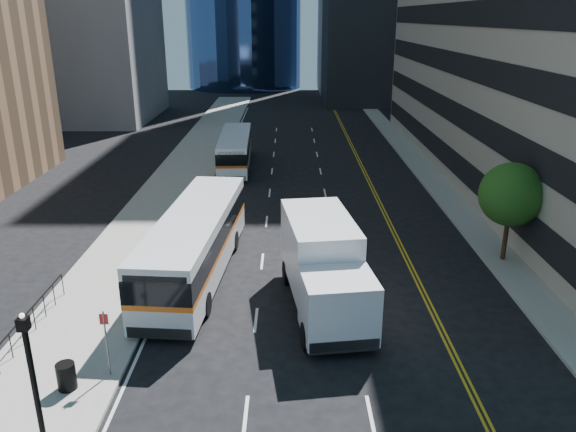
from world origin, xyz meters
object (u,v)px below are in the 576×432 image
at_px(street_tree, 511,195).
at_px(bus_rear, 235,149).
at_px(box_truck, 324,266).
at_px(trash_can, 66,376).
at_px(lamp_post, 34,383).
at_px(bus_front, 196,242).

distance_m(street_tree, bus_rear, 24.96).
xyz_separation_m(box_truck, trash_can, (-8.98, -5.87, -1.39)).
bearing_deg(bus_rear, box_truck, -78.23).
distance_m(lamp_post, trash_can, 3.89).
height_order(lamp_post, trash_can, lamp_post).
distance_m(lamp_post, bus_rear, 33.47).
bearing_deg(bus_front, bus_rear, 94.44).
bearing_deg(bus_front, street_tree, 10.73).
distance_m(bus_front, box_truck, 6.78).
distance_m(street_tree, trash_can, 21.71).
relative_size(bus_rear, trash_can, 11.54).
height_order(bus_front, box_truck, box_truck).
xyz_separation_m(bus_front, trash_can, (-3.00, -9.06, -1.16)).
xyz_separation_m(lamp_post, box_truck, (8.37, 9.08, -0.71)).
relative_size(bus_front, bus_rear, 1.18).
distance_m(lamp_post, bus_front, 12.55).
height_order(bus_rear, trash_can, bus_rear).
relative_size(street_tree, bus_front, 0.40).
bearing_deg(box_truck, bus_rear, 96.06).
bearing_deg(lamp_post, trash_can, 100.63).
distance_m(street_tree, bus_front, 15.80).
distance_m(bus_front, bus_rear, 21.09).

